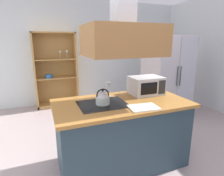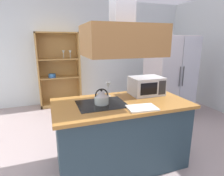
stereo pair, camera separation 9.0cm
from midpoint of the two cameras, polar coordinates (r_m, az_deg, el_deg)
ground_plane at (r=2.88m, az=2.43°, el=-21.13°), size 7.80×7.80×0.00m
wall_back at (r=5.24m, az=-10.97°, el=10.66°), size 6.00×0.12×2.70m
kitchen_island at (r=2.60m, az=1.87°, el=-13.58°), size 1.74×0.91×0.90m
range_hood at (r=2.30m, az=2.15°, el=16.97°), size 0.90×0.70×1.21m
refrigerator at (r=4.30m, az=15.74°, el=3.31°), size 0.90×0.78×1.76m
dish_cabinet at (r=5.01m, az=-17.22°, el=4.05°), size 1.03×0.40×1.86m
kettle at (r=2.31m, az=-3.98°, el=-2.99°), size 0.18×0.18×0.20m
cutting_board at (r=2.22m, az=8.47°, el=-5.92°), size 0.36×0.27×0.02m
microwave at (r=2.77m, az=9.47°, el=0.76°), size 0.46×0.35×0.26m
wine_glass_on_counter at (r=2.61m, az=-2.05°, el=0.63°), size 0.08×0.08×0.21m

